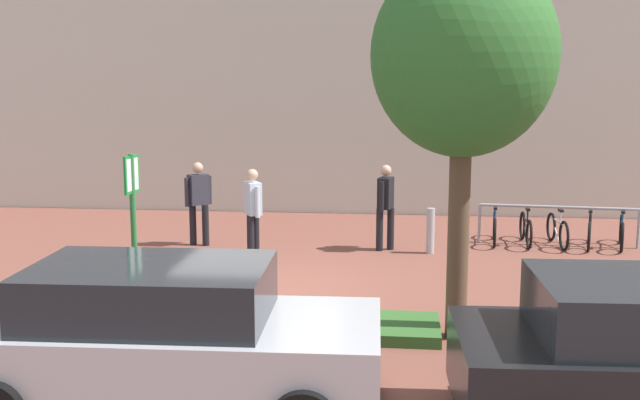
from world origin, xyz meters
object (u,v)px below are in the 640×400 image
(tree_sidewalk, at_px, (464,58))
(person_casual_tan, at_px, (253,208))
(bike_at_sign, at_px, (137,299))
(bike_rack_cluster, at_px, (557,229))
(person_suited_dark, at_px, (385,202))
(parking_sign_post, at_px, (133,214))
(car_silver_sedan, at_px, (167,339))
(bollard_steel, at_px, (430,231))
(person_suited_navy, at_px, (199,198))

(tree_sidewalk, relative_size, person_casual_tan, 2.91)
(bike_at_sign, xyz_separation_m, person_casual_tan, (0.88, 3.99, 0.63))
(bike_rack_cluster, distance_m, person_suited_dark, 3.67)
(parking_sign_post, height_order, car_silver_sedan, parking_sign_post)
(person_casual_tan, height_order, car_silver_sedan, person_casual_tan)
(parking_sign_post, height_order, bike_rack_cluster, parking_sign_post)
(bollard_steel, height_order, person_suited_dark, person_suited_dark)
(bike_rack_cluster, bearing_deg, person_casual_tan, -163.70)
(bollard_steel, xyz_separation_m, person_suited_navy, (-4.71, 0.23, 0.53))
(bike_rack_cluster, distance_m, car_silver_sedan, 10.12)
(person_suited_dark, distance_m, car_silver_sedan, 7.90)
(bike_rack_cluster, relative_size, person_suited_navy, 1.86)
(tree_sidewalk, distance_m, parking_sign_post, 4.87)
(person_suited_dark, xyz_separation_m, car_silver_sedan, (-2.09, -7.61, -0.23))
(bollard_steel, bearing_deg, tree_sidewalk, -88.11)
(person_casual_tan, distance_m, person_suited_dark, 2.67)
(bollard_steel, bearing_deg, person_suited_navy, 177.18)
(bike_rack_cluster, xyz_separation_m, person_casual_tan, (-6.01, -1.76, 0.64))
(bike_at_sign, distance_m, bollard_steel, 6.39)
(tree_sidewalk, relative_size, person_suited_navy, 2.91)
(bike_at_sign, bearing_deg, parking_sign_post, -71.72)
(tree_sidewalk, distance_m, bike_rack_cluster, 7.19)
(bike_rack_cluster, xyz_separation_m, car_silver_sedan, (-5.61, -8.42, 0.41))
(person_casual_tan, relative_size, person_suited_dark, 1.00)
(bike_rack_cluster, bearing_deg, bike_at_sign, -140.18)
(bollard_steel, xyz_separation_m, person_suited_dark, (-0.89, 0.19, 0.53))
(bollard_steel, relative_size, car_silver_sedan, 0.21)
(bike_at_sign, distance_m, person_suited_navy, 5.04)
(tree_sidewalk, bearing_deg, car_silver_sedan, -141.03)
(tree_sidewalk, relative_size, car_silver_sedan, 1.15)
(person_casual_tan, bearing_deg, person_suited_dark, 20.88)
(bike_at_sign, relative_size, bollard_steel, 1.86)
(car_silver_sedan, bearing_deg, person_suited_dark, 74.66)
(tree_sidewalk, bearing_deg, person_casual_tan, 130.73)
(bike_at_sign, xyz_separation_m, car_silver_sedan, (1.29, -2.67, 0.41))
(parking_sign_post, bearing_deg, bike_at_sign, 108.28)
(car_silver_sedan, bearing_deg, person_casual_tan, 93.49)
(person_suited_navy, height_order, car_silver_sedan, person_suited_navy)
(car_silver_sedan, bearing_deg, bike_rack_cluster, 56.33)
(parking_sign_post, xyz_separation_m, bike_rack_cluster, (6.86, 5.85, -1.23))
(tree_sidewalk, xyz_separation_m, person_suited_navy, (-4.87, 5.12, -2.69))
(tree_sidewalk, distance_m, person_suited_navy, 7.56)
(person_suited_dark, bearing_deg, bike_at_sign, -124.34)
(tree_sidewalk, height_order, parking_sign_post, tree_sidewalk)
(bike_at_sign, bearing_deg, tree_sidewalk, -1.68)
(person_casual_tan, distance_m, car_silver_sedan, 6.68)
(car_silver_sedan, bearing_deg, bollard_steel, 68.13)
(person_suited_dark, bearing_deg, person_casual_tan, -159.12)
(person_suited_navy, bearing_deg, tree_sidewalk, -46.39)
(parking_sign_post, bearing_deg, person_suited_navy, 95.37)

